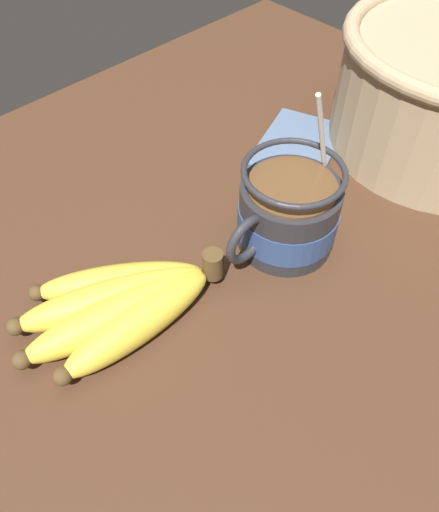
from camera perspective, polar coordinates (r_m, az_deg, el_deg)
table at (r=52.10cm, az=8.26°, el=-2.54°), size 90.45×90.45×2.68cm
coffee_mug at (r=50.55cm, az=7.77°, el=4.74°), size 15.89×10.15×16.80cm
banana_bunch at (r=46.60cm, az=-11.06°, el=-5.46°), size 20.12×12.74×4.15cm
napkin at (r=65.53cm, az=8.96°, el=12.41°), size 15.38×13.10×0.60cm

